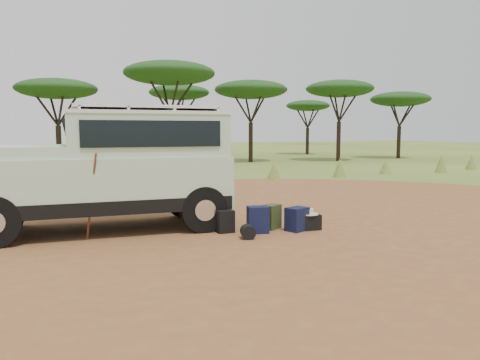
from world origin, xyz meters
name	(u,v)px	position (x,y,z in m)	size (l,w,h in m)	color
ground	(232,234)	(0.00, 0.00, 0.00)	(140.00, 140.00, 0.00)	#4C6A25
dirt_clearing	(232,234)	(0.00, 0.00, 0.00)	(23.00, 23.00, 0.01)	brown
grass_fringe	(140,176)	(0.12, 8.67, 0.40)	(36.60, 1.60, 0.90)	#4C6A25
acacia_treeline	(105,82)	(0.75, 19.81, 4.87)	(46.70, 13.20, 6.26)	black
safari_vehicle	(111,171)	(-2.10, 1.49, 1.24)	(5.45, 2.56, 2.56)	#B6D3B4
walking_staff	(91,197)	(-2.61, 0.61, 0.83)	(0.04, 0.04, 1.70)	brown
backpack_black	(225,222)	(-0.07, 0.18, 0.23)	(0.34, 0.25, 0.46)	black
backpack_navy	(258,220)	(0.51, -0.14, 0.27)	(0.42, 0.30, 0.55)	black
backpack_olive	(271,217)	(0.96, 0.11, 0.26)	(0.37, 0.27, 0.52)	#33401D
duffel_navy	(297,219)	(1.34, -0.30, 0.25)	(0.44, 0.33, 0.49)	black
hard_case	(308,222)	(1.62, -0.29, 0.16)	(0.46, 0.33, 0.33)	black
stuff_sack	(248,232)	(0.11, -0.51, 0.14)	(0.27, 0.27, 0.27)	black
safari_hat	(308,212)	(1.62, -0.29, 0.37)	(0.41, 0.41, 0.12)	beige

